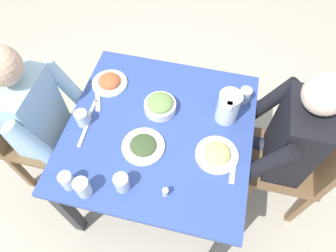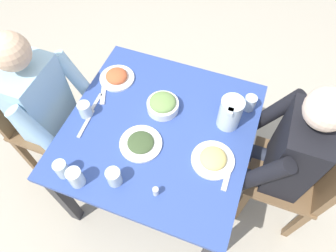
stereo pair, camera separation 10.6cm
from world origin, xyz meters
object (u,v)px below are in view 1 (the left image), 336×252
chair_near (301,161)px  salt_shaker (165,192)px  plate_dolmas (143,146)px  water_glass_far_left (245,95)px  plate_rice_curry (109,82)px  plate_fries (217,154)px  water_glass_center (67,181)px  chair_far (29,130)px  water_glass_far_right (82,118)px  diner_far (52,123)px  salad_bowl (160,105)px  water_pitcher (228,107)px  diner_near (272,141)px  water_glass_near_left (83,188)px  water_glass_near_right (122,183)px  dining_table (160,139)px

chair_near → salt_shaker: (-0.45, 0.70, 0.23)m
plate_dolmas → water_glass_far_left: water_glass_far_left is taller
chair_near → plate_rice_curry: size_ratio=4.28×
plate_fries → water_glass_center: (-0.32, 0.66, 0.03)m
chair_far → salt_shaker: chair_far is taller
plate_dolmas → water_glass_far_right: 0.37m
diner_far → water_glass_center: size_ratio=11.89×
plate_fries → salt_shaker: same height
salad_bowl → water_glass_far_left: bearing=-68.8°
chair_far → water_pitcher: water_pitcher is taller
salad_bowl → water_glass_far_right: 0.42m
water_pitcher → salt_shaker: size_ratio=3.52×
water_glass_far_left → water_glass_far_right: water_glass_far_left is taller
diner_near → plate_dolmas: bearing=108.7°
salad_bowl → water_glass_near_left: size_ratio=1.64×
diner_near → water_glass_far_right: bearing=98.5°
plate_rice_curry → water_glass_near_right: bearing=-155.2°
salt_shaker → chair_far: bearing=73.6°
plate_dolmas → chair_near: bearing=-75.5°
water_glass_center → water_glass_far_right: 0.36m
water_glass_far_right → diner_near: bearing=-81.5°
plate_fries → water_glass_far_left: size_ratio=2.40×
plate_fries → chair_near: bearing=-69.4°
salad_bowl → water_glass_far_right: (-0.18, 0.38, 0.00)m
plate_rice_curry → water_glass_near_right: water_glass_near_right is taller
plate_dolmas → water_glass_far_right: (0.07, 0.36, 0.03)m
chair_near → chair_far: 1.64m
dining_table → diner_near: bearing=-80.8°
chair_near → salt_shaker: chair_near is taller
diner_near → salad_bowl: 0.64m
plate_dolmas → plate_fries: 0.38m
plate_fries → diner_far: bearing=89.1°
plate_rice_curry → water_glass_far_left: water_glass_far_left is taller
water_glass_center → water_pitcher: bearing=-49.9°
water_pitcher → water_glass_near_left: (-0.58, 0.59, -0.04)m
diner_far → water_glass_far_right: size_ratio=13.46×
plate_dolmas → water_glass_far_left: 0.64m
plate_fries → water_glass_far_right: size_ratio=2.49×
chair_far → water_glass_center: 0.63m
chair_near → diner_far: 1.44m
chair_far → water_glass_near_left: chair_far is taller
water_glass_near_left → plate_dolmas: bearing=-34.1°
diner_far → water_glass_far_left: diner_far is taller
diner_near → plate_dolmas: size_ratio=5.32×
plate_dolmas → diner_far: bearing=84.5°
water_glass_center → diner_near: bearing=-62.0°
plate_rice_curry → plate_fries: (-0.33, -0.69, -0.00)m
chair_near → salad_bowl: bearing=88.1°
water_glass_near_left → salt_shaker: size_ratio=2.00×
diner_near → salt_shaker: diner_near is taller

